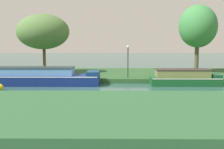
# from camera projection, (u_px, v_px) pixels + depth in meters

# --- Properties ---
(ground_plane) EXTENTS (120.00, 120.00, 0.00)m
(ground_plane) POSITION_uv_depth(u_px,v_px,m) (92.00, 87.00, 24.61)
(ground_plane) COLOR #305953
(riverbank_far) EXTENTS (72.00, 10.00, 0.40)m
(riverbank_far) POSITION_uv_depth(u_px,v_px,m) (97.00, 75.00, 31.54)
(riverbank_far) COLOR #2B532A
(riverbank_far) RESTS_ON ground_plane
(riverbank_near) EXTENTS (72.00, 10.00, 0.40)m
(riverbank_near) POSITION_uv_depth(u_px,v_px,m) (79.00, 111.00, 15.65)
(riverbank_near) COLOR #2C5B34
(riverbank_near) RESTS_ON ground_plane
(forest_barge) EXTENTS (5.89, 2.12, 1.38)m
(forest_barge) POSITION_uv_depth(u_px,v_px,m) (185.00, 78.00, 25.63)
(forest_barge) COLOR #154F24
(forest_barge) RESTS_ON ground_plane
(navy_narrowboat) EXTENTS (10.29, 2.43, 1.53)m
(navy_narrowboat) POSITION_uv_depth(u_px,v_px,m) (39.00, 77.00, 25.79)
(navy_narrowboat) COLOR navy
(navy_narrowboat) RESTS_ON ground_plane
(willow_tree_left) EXTENTS (5.43, 4.22, 6.09)m
(willow_tree_left) POSITION_uv_depth(u_px,v_px,m) (43.00, 32.00, 30.69)
(willow_tree_left) COLOR brown
(willow_tree_left) RESTS_ON riverbank_far
(willow_tree_centre) EXTENTS (3.99, 4.35, 7.10)m
(willow_tree_centre) POSITION_uv_depth(u_px,v_px,m) (198.00, 26.00, 31.46)
(willow_tree_centre) COLOR brown
(willow_tree_centre) RESTS_ON riverbank_far
(lamp_post) EXTENTS (0.24, 0.24, 2.95)m
(lamp_post) POSITION_uv_depth(u_px,v_px,m) (128.00, 58.00, 27.23)
(lamp_post) COLOR #333338
(lamp_post) RESTS_ON riverbank_far
(mooring_post_near) EXTENTS (0.16, 0.16, 0.84)m
(mooring_post_near) POSITION_uv_depth(u_px,v_px,m) (174.00, 74.00, 26.73)
(mooring_post_near) COLOR #50302D
(mooring_post_near) RESTS_ON riverbank_far
(channel_buoy) EXTENTS (0.52, 0.52, 0.52)m
(channel_buoy) POSITION_uv_depth(u_px,v_px,m) (0.00, 87.00, 22.92)
(channel_buoy) COLOR yellow
(channel_buoy) RESTS_ON ground_plane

